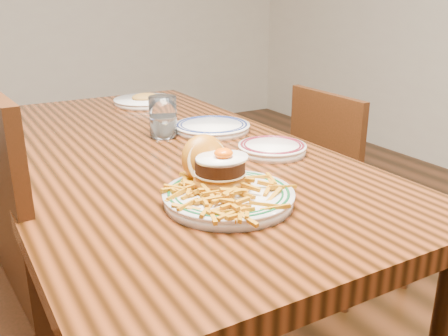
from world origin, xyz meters
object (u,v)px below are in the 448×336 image
chair_right (343,186)px  side_plate (272,148)px  table (156,177)px  main_plate (224,185)px

chair_right → side_plate: size_ratio=4.19×
table → side_plate: 0.35m
table → main_plate: main_plate is taller
table → chair_right: (0.82, 0.08, -0.22)m
chair_right → main_plate: main_plate is taller
chair_right → side_plate: chair_right is taller
table → side_plate: bearing=-38.5°
main_plate → chair_right: bearing=29.2°
table → side_plate: (0.26, -0.21, 0.10)m
chair_right → main_plate: 1.04m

